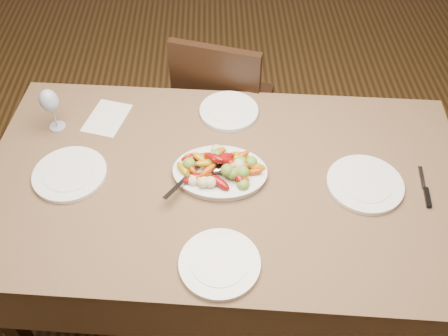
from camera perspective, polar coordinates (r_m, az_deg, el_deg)
floor at (r=2.51m, az=3.66°, el=-12.77°), size 6.00×6.00×0.00m
dining_table at (r=2.19m, az=-0.00°, el=-7.76°), size 1.93×1.20×0.76m
chair_far at (r=2.62m, az=0.24°, el=7.32°), size 0.53×0.53×0.95m
serving_platter at (r=1.89m, az=-0.46°, el=-0.62°), size 0.37×0.29×0.02m
roasted_vegetables at (r=1.84m, az=-0.47°, el=0.55°), size 0.30×0.22×0.09m
serving_spoon at (r=1.84m, az=-2.57°, el=-0.63°), size 0.26×0.21×0.03m
plate_left at (r=1.98m, az=-17.20°, el=-0.68°), size 0.28×0.28×0.02m
plate_right at (r=1.93m, az=15.80°, el=-1.78°), size 0.28×0.28×0.02m
plate_far at (r=2.14m, az=0.57°, el=6.49°), size 0.25×0.25×0.02m
plate_near at (r=1.66m, az=-0.51°, el=-10.89°), size 0.27×0.27×0.02m
wine_glass at (r=2.13m, az=-19.11°, el=6.45°), size 0.08×0.08×0.20m
menu_card at (r=2.18m, az=-13.22°, el=5.60°), size 0.20×0.24×0.00m
table_knife at (r=1.99m, az=21.95°, el=-2.20°), size 0.05×0.20×0.01m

